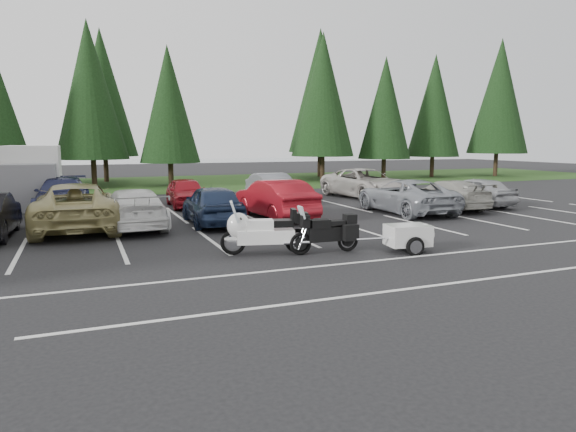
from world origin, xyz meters
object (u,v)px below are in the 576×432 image
at_px(car_near_2, 76,206).
at_px(car_near_7, 447,195).
at_px(touring_motorcycle, 265,227).
at_px(car_near_3, 133,209).
at_px(car_near_6, 406,196).
at_px(car_far_3, 273,188).
at_px(car_far_2, 186,192).
at_px(adventure_motorcycle, 325,229).
at_px(car_near_5, 275,199).
at_px(box_truck, 33,176).
at_px(car_near_8, 476,191).
at_px(car_far_1, 63,195).
at_px(car_far_4, 364,183).
at_px(car_near_4, 212,204).
at_px(cargo_trailer, 408,238).

distance_m(car_near_2, car_near_7, 15.83).
bearing_deg(car_near_7, touring_motorcycle, 29.46).
height_order(car_near_3, car_near_6, car_near_6).
height_order(car_near_7, car_far_3, car_far_3).
height_order(car_near_6, car_far_2, car_near_6).
bearing_deg(car_far_2, touring_motorcycle, -88.10).
height_order(touring_motorcycle, adventure_motorcycle, touring_motorcycle).
bearing_deg(car_near_5, adventure_motorcycle, 75.58).
bearing_deg(car_near_7, box_truck, -23.75).
bearing_deg(box_truck, car_near_3, -65.53).
distance_m(car_near_3, car_near_7, 13.93).
bearing_deg(car_near_7, car_near_6, 9.75).
bearing_deg(car_near_3, car_near_8, -179.99).
relative_size(car_far_1, car_far_3, 1.16).
distance_m(car_far_3, car_far_4, 5.49).
distance_m(car_near_5, car_far_2, 5.69).
distance_m(car_near_5, car_near_6, 5.85).
bearing_deg(car_near_7, car_far_4, -78.53).
distance_m(car_near_3, adventure_motorcycle, 7.76).
distance_m(car_near_7, car_near_8, 2.09).
height_order(car_far_3, touring_motorcycle, touring_motorcycle).
height_order(car_near_3, car_near_5, car_near_5).
relative_size(car_near_8, touring_motorcycle, 1.52).
relative_size(box_truck, car_near_4, 1.27).
height_order(car_near_2, car_near_8, car_near_2).
bearing_deg(car_near_6, car_near_2, -1.42).
height_order(car_near_2, touring_motorcycle, car_near_2).
bearing_deg(box_truck, cargo_trailer, -55.53).
height_order(box_truck, car_near_7, box_truck).
height_order(car_near_6, cargo_trailer, car_near_6).
relative_size(car_near_4, car_near_8, 1.07).
relative_size(car_near_5, car_far_1, 0.92).
relative_size(box_truck, car_near_2, 0.94).
bearing_deg(car_far_4, car_near_7, -84.37).
relative_size(box_truck, car_far_4, 0.97).
distance_m(box_truck, car_near_6, 17.48).
height_order(car_near_2, car_near_6, car_near_2).
bearing_deg(car_far_3, car_near_6, -56.61).
bearing_deg(adventure_motorcycle, car_near_7, 36.82).
bearing_deg(car_near_6, car_near_5, -5.69).
bearing_deg(touring_motorcycle, car_near_2, 141.37).
xyz_separation_m(car_near_4, touring_motorcycle, (0.11, -5.61, 0.00)).
distance_m(car_near_3, car_near_4, 2.84).
bearing_deg(car_near_4, car_far_4, -147.19).
bearing_deg(car_near_8, car_near_7, 9.94).
bearing_deg(box_truck, car_far_2, -22.67).
bearing_deg(car_near_8, car_far_1, -16.71).
height_order(box_truck, touring_motorcycle, box_truck).
relative_size(car_near_6, car_near_8, 1.28).
distance_m(car_far_3, cargo_trailer, 12.58).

